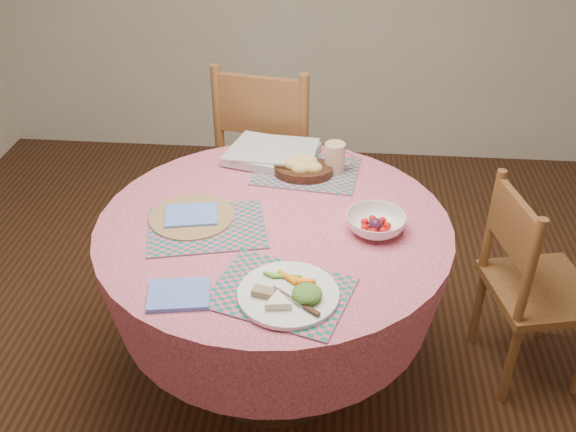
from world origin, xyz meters
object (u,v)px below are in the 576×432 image
object	(u,v)px
wicker_trivet	(192,217)
chair_back	(271,159)
dining_table	(274,267)
bread_bowl	(303,167)
fruit_bowl	(376,224)
chair_right	(531,283)
dinner_plate	(290,293)
latte_mug	(336,157)

from	to	relation	value
wicker_trivet	chair_back	bearing A→B (deg)	77.92
wicker_trivet	dining_table	bearing A→B (deg)	-0.42
chair_back	bread_bowl	bearing A→B (deg)	120.88
dining_table	fruit_bowl	size ratio (longest dim) A/B	5.80
wicker_trivet	fruit_bowl	xyz separation A→B (m)	(0.64, -0.02, 0.02)
chair_right	wicker_trivet	bearing A→B (deg)	83.13
chair_back	dinner_plate	bearing A→B (deg)	109.86
dinner_plate	chair_right	bearing A→B (deg)	31.06
chair_back	fruit_bowl	bearing A→B (deg)	128.37
dinner_plate	bread_bowl	xyz separation A→B (m)	(-0.01, 0.74, 0.02)
bread_bowl	dinner_plate	bearing A→B (deg)	-89.09
dining_table	bread_bowl	distance (m)	0.42
chair_back	bread_bowl	distance (m)	0.60
chair_right	fruit_bowl	distance (m)	0.72
chair_back	wicker_trivet	bearing A→B (deg)	88.74
dining_table	fruit_bowl	bearing A→B (deg)	-3.60
chair_back	latte_mug	size ratio (longest dim) A/B	8.88
bread_bowl	latte_mug	xyz separation A→B (m)	(0.12, 0.04, 0.03)
chair_right	chair_back	distance (m)	1.30
fruit_bowl	chair_right	bearing A→B (deg)	13.74
bread_bowl	latte_mug	size ratio (longest dim) A/B	1.97
bread_bowl	fruit_bowl	distance (m)	0.45
dining_table	chair_back	xyz separation A→B (m)	(-0.11, 0.85, -0.01)
fruit_bowl	chair_back	bearing A→B (deg)	117.55
latte_mug	fruit_bowl	world-z (taller)	latte_mug
dining_table	chair_right	bearing A→B (deg)	7.58
dining_table	wicker_trivet	bearing A→B (deg)	179.58
chair_back	bread_bowl	size ratio (longest dim) A/B	4.52
chair_right	dining_table	bearing A→B (deg)	84.96
chair_right	chair_back	size ratio (longest dim) A/B	0.82
bread_bowl	dining_table	bearing A→B (deg)	-103.22
dinner_plate	bread_bowl	size ratio (longest dim) A/B	1.31
chair_back	fruit_bowl	world-z (taller)	chair_back
wicker_trivet	dinner_plate	world-z (taller)	dinner_plate
dining_table	dinner_plate	world-z (taller)	dinner_plate
chair_right	latte_mug	distance (m)	0.88
chair_right	bread_bowl	bearing A→B (deg)	63.86
dining_table	dinner_plate	size ratio (longest dim) A/B	4.11
chair_right	latte_mug	bearing A→B (deg)	59.07
dining_table	chair_right	distance (m)	0.98
dinner_plate	latte_mug	distance (m)	0.79
chair_back	fruit_bowl	distance (m)	1.02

